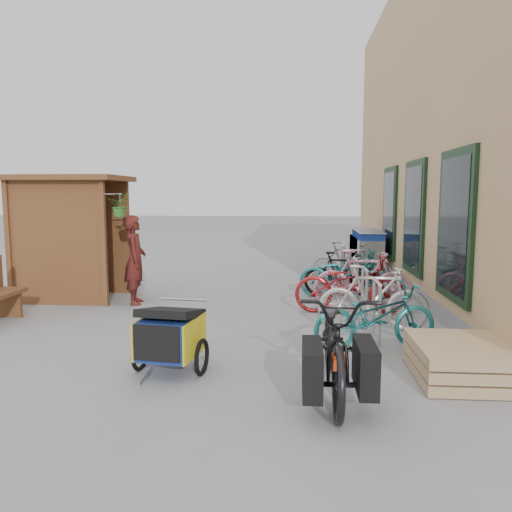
# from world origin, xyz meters

# --- Properties ---
(ground) EXTENTS (80.00, 80.00, 0.00)m
(ground) POSITION_xyz_m (0.00, 0.00, 0.00)
(ground) COLOR gray
(kiosk) EXTENTS (2.49, 1.65, 2.40)m
(kiosk) POSITION_xyz_m (-3.28, 2.47, 1.55)
(kiosk) COLOR brown
(kiosk) RESTS_ON ground
(bike_rack) EXTENTS (0.05, 5.35, 0.86)m
(bike_rack) POSITION_xyz_m (2.30, 2.40, 0.52)
(bike_rack) COLOR #A5A8AD
(bike_rack) RESTS_ON ground
(pallet_stack) EXTENTS (1.00, 1.20, 0.40)m
(pallet_stack) POSITION_xyz_m (3.00, -1.40, 0.21)
(pallet_stack) COLOR tan
(pallet_stack) RESTS_ON ground
(shopping_carts) EXTENTS (0.64, 2.53, 1.14)m
(shopping_carts) POSITION_xyz_m (3.00, 6.23, 0.66)
(shopping_carts) COLOR silver
(shopping_carts) RESTS_ON ground
(child_trailer) EXTENTS (0.86, 1.40, 0.81)m
(child_trailer) POSITION_xyz_m (-0.27, -1.42, 0.45)
(child_trailer) COLOR navy
(child_trailer) RESTS_ON ground
(cargo_bike) EXTENTS (0.75, 2.11, 1.11)m
(cargo_bike) POSITION_xyz_m (1.57, -1.93, 0.55)
(cargo_bike) COLOR black
(cargo_bike) RESTS_ON ground
(person_kiosk) EXTENTS (0.52, 0.68, 1.66)m
(person_kiosk) POSITION_xyz_m (-1.81, 2.10, 0.83)
(person_kiosk) COLOR maroon
(person_kiosk) RESTS_ON ground
(bike_0) EXTENTS (1.79, 1.02, 0.89)m
(bike_0) POSITION_xyz_m (2.22, -0.38, 0.45)
(bike_0) COLOR #1C6E73
(bike_0) RESTS_ON ground
(bike_1) EXTENTS (1.69, 0.60, 1.00)m
(bike_1) POSITION_xyz_m (2.34, 0.56, 0.50)
(bike_1) COLOR beige
(bike_1) RESTS_ON ground
(bike_2) EXTENTS (1.92, 0.71, 1.00)m
(bike_2) POSITION_xyz_m (2.12, 1.64, 0.50)
(bike_2) COLOR maroon
(bike_2) RESTS_ON ground
(bike_3) EXTENTS (1.80, 0.62, 1.06)m
(bike_3) POSITION_xyz_m (2.38, 2.04, 0.53)
(bike_3) COLOR pink
(bike_3) RESTS_ON ground
(bike_4) EXTENTS (1.91, 1.13, 0.95)m
(bike_4) POSITION_xyz_m (2.13, 2.79, 0.47)
(bike_4) COLOR #1C6E73
(bike_4) RESTS_ON ground
(bike_5) EXTENTS (1.50, 0.44, 0.90)m
(bike_5) POSITION_xyz_m (2.10, 3.15, 0.45)
(bike_5) COLOR black
(bike_5) RESTS_ON ground
(bike_6) EXTENTS (1.69, 0.93, 0.84)m
(bike_6) POSITION_xyz_m (2.46, 4.13, 0.42)
(bike_6) COLOR #1C6E73
(bike_6) RESTS_ON ground
(bike_7) EXTENTS (1.71, 0.98, 0.99)m
(bike_7) POSITION_xyz_m (2.32, 4.37, 0.50)
(bike_7) COLOR #9B9CA0
(bike_7) RESTS_ON ground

